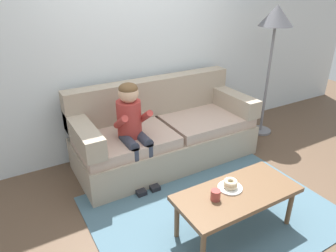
{
  "coord_description": "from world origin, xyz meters",
  "views": [
    {
      "loc": [
        -1.55,
        -2.08,
        2.03
      ],
      "look_at": [
        -0.09,
        0.45,
        0.65
      ],
      "focal_mm": 33.0,
      "sensor_mm": 36.0,
      "label": 1
    }
  ],
  "objects_px": {
    "person_child": "(132,124)",
    "mug": "(216,195)",
    "coffee_table": "(237,196)",
    "couch": "(164,133)",
    "floor_lamp": "(275,25)",
    "donut": "(230,185)"
  },
  "relations": [
    {
      "from": "coffee_table",
      "to": "mug",
      "type": "xyz_separation_m",
      "value": [
        -0.22,
        0.01,
        0.09
      ]
    },
    {
      "from": "donut",
      "to": "coffee_table",
      "type": "bearing_deg",
      "value": -70.78
    },
    {
      "from": "floor_lamp",
      "to": "couch",
      "type": "bearing_deg",
      "value": 177.87
    },
    {
      "from": "donut",
      "to": "mug",
      "type": "xyz_separation_m",
      "value": [
        -0.2,
        -0.05,
        0.01
      ]
    },
    {
      "from": "person_child",
      "to": "floor_lamp",
      "type": "height_order",
      "value": "floor_lamp"
    },
    {
      "from": "couch",
      "to": "person_child",
      "type": "relative_size",
      "value": 1.96
    },
    {
      "from": "donut",
      "to": "floor_lamp",
      "type": "relative_size",
      "value": 0.07
    },
    {
      "from": "person_child",
      "to": "donut",
      "type": "relative_size",
      "value": 9.18
    },
    {
      "from": "person_child",
      "to": "coffee_table",
      "type": "bearing_deg",
      "value": -70.65
    },
    {
      "from": "coffee_table",
      "to": "floor_lamp",
      "type": "bearing_deg",
      "value": 38.47
    },
    {
      "from": "person_child",
      "to": "donut",
      "type": "height_order",
      "value": "person_child"
    },
    {
      "from": "donut",
      "to": "floor_lamp",
      "type": "xyz_separation_m",
      "value": [
        1.71,
        1.27,
        1.07
      ]
    },
    {
      "from": "coffee_table",
      "to": "person_child",
      "type": "distance_m",
      "value": 1.29
    },
    {
      "from": "couch",
      "to": "donut",
      "type": "distance_m",
      "value": 1.34
    },
    {
      "from": "coffee_table",
      "to": "person_child",
      "type": "height_order",
      "value": "person_child"
    },
    {
      "from": "couch",
      "to": "person_child",
      "type": "distance_m",
      "value": 0.63
    },
    {
      "from": "person_child",
      "to": "mug",
      "type": "bearing_deg",
      "value": -80.69
    },
    {
      "from": "coffee_table",
      "to": "donut",
      "type": "bearing_deg",
      "value": 109.22
    },
    {
      "from": "person_child",
      "to": "floor_lamp",
      "type": "xyz_separation_m",
      "value": [
        2.1,
        0.15,
        0.85
      ]
    },
    {
      "from": "person_child",
      "to": "floor_lamp",
      "type": "bearing_deg",
      "value": 4.06
    },
    {
      "from": "couch",
      "to": "coffee_table",
      "type": "xyz_separation_m",
      "value": [
        -0.08,
        -1.4,
        0.03
      ]
    },
    {
      "from": "couch",
      "to": "coffee_table",
      "type": "distance_m",
      "value": 1.4
    }
  ]
}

